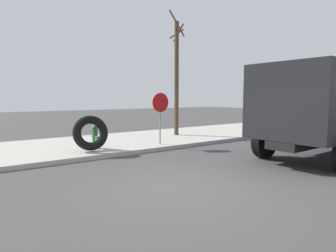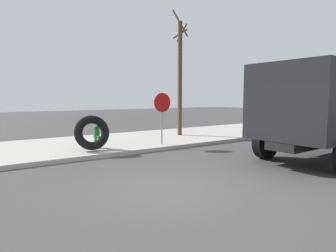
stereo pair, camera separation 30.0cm
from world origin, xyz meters
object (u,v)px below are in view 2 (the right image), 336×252
stop_sign (162,109)px  bare_tree (180,76)px  fire_hydrant (97,136)px  loose_tire (92,133)px

stop_sign → bare_tree: (2.35, 1.97, 1.51)m
fire_hydrant → loose_tire: 0.51m
stop_sign → bare_tree: 3.42m
loose_tire → bare_tree: bearing=18.2°
loose_tire → stop_sign: (2.77, -0.29, 0.79)m
stop_sign → bare_tree: bearing=40.0°
fire_hydrant → bare_tree: (4.82, 1.33, 2.47)m
loose_tire → stop_sign: bearing=-5.9°
loose_tire → fire_hydrant: bearing=49.5°
stop_sign → bare_tree: bare_tree is taller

